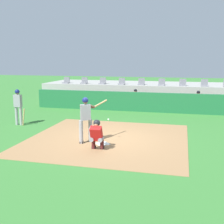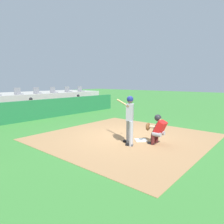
{
  "view_description": "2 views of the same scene",
  "coord_description": "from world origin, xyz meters",
  "views": [
    {
      "loc": [
        2.92,
        -10.99,
        3.26
      ],
      "look_at": [
        0.0,
        0.7,
        1.0
      ],
      "focal_mm": 45.75,
      "sensor_mm": 36.0,
      "label": 1
    },
    {
      "loc": [
        -6.64,
        -4.92,
        2.32
      ],
      "look_at": [
        0.0,
        0.7,
        1.0
      ],
      "focal_mm": 32.45,
      "sensor_mm": 36.0,
      "label": 2
    }
  ],
  "objects": [
    {
      "name": "stadium_seat_6",
      "position": [
        2.89,
        9.38,
        1.53
      ],
      "size": [
        0.46,
        0.46,
        0.48
      ],
      "color": "slate",
      "rests_on": "stands_platform"
    },
    {
      "name": "stadium_seat_2",
      "position": [
        -2.89,
        9.38,
        1.53
      ],
      "size": [
        0.46,
        0.46,
        0.48
      ],
      "color": "slate",
      "rests_on": "stands_platform"
    },
    {
      "name": "batter_at_plate",
      "position": [
        -0.68,
        -0.71,
        1.04
      ],
      "size": [
        0.84,
        1.29,
        1.8
      ],
      "color": "#99999E",
      "rests_on": "ground"
    },
    {
      "name": "stadium_seat_4",
      "position": [
        0.0,
        9.38,
        1.53
      ],
      "size": [
        0.46,
        0.46,
        0.48
      ],
      "color": "slate",
      "rests_on": "stands_platform"
    },
    {
      "name": "stadium_seat_7",
      "position": [
        4.33,
        9.38,
        1.53
      ],
      "size": [
        0.46,
        0.46,
        0.48
      ],
      "color": "slate",
      "rests_on": "stands_platform"
    },
    {
      "name": "catcher_crouched",
      "position": [
        -0.02,
        -1.5,
        0.61
      ],
      "size": [
        0.5,
        1.73,
        1.13
      ],
      "color": "gray",
      "rests_on": "ground"
    },
    {
      "name": "stadium_seat_5",
      "position": [
        1.44,
        9.38,
        1.53
      ],
      "size": [
        0.46,
        0.46,
        0.48
      ],
      "color": "slate",
      "rests_on": "stands_platform"
    },
    {
      "name": "stadium_seat_0",
      "position": [
        -5.78,
        9.38,
        1.53
      ],
      "size": [
        0.46,
        0.46,
        0.48
      ],
      "color": "slate",
      "rests_on": "stands_platform"
    },
    {
      "name": "dugout_player_1",
      "position": [
        3.86,
        7.34,
        0.67
      ],
      "size": [
        0.49,
        0.7,
        1.3
      ],
      "color": "#939399",
      "rests_on": "ground"
    },
    {
      "name": "home_plate",
      "position": [
        0.0,
        -0.8,
        0.02
      ],
      "size": [
        0.62,
        0.62,
        0.02
      ],
      "primitive_type": "cube",
      "rotation": [
        0.0,
        0.0,
        0.79
      ],
      "color": "white",
      "rests_on": "dirt_infield"
    },
    {
      "name": "dugout_player_0",
      "position": [
        -0.1,
        7.34,
        0.67
      ],
      "size": [
        0.49,
        0.7,
        1.3
      ],
      "color": "#939399",
      "rests_on": "ground"
    },
    {
      "name": "stadium_seat_3",
      "position": [
        -1.44,
        9.38,
        1.53
      ],
      "size": [
        0.46,
        0.46,
        0.48
      ],
      "color": "slate",
      "rests_on": "stands_platform"
    },
    {
      "name": "stadium_seat_1",
      "position": [
        -4.33,
        9.38,
        1.53
      ],
      "size": [
        0.46,
        0.46,
        0.48
      ],
      "color": "slate",
      "rests_on": "stands_platform"
    },
    {
      "name": "stands_platform",
      "position": [
        0.0,
        10.9,
        0.7
      ],
      "size": [
        15.0,
        4.4,
        1.4
      ],
      "primitive_type": "cube",
      "color": "#9E9E99",
      "rests_on": "ground"
    },
    {
      "name": "on_deck_batter",
      "position": [
        -4.93,
        1.34,
        1.02
      ],
      "size": [
        0.58,
        0.23,
        1.79
      ],
      "color": "#99999E",
      "rests_on": "ground"
    },
    {
      "name": "ground_plane",
      "position": [
        0.0,
        0.0,
        0.0
      ],
      "size": [
        80.0,
        80.0,
        0.0
      ],
      "primitive_type": "plane",
      "color": "#387A33"
    },
    {
      "name": "dugout_bench",
      "position": [
        0.0,
        7.5,
        0.23
      ],
      "size": [
        11.8,
        0.44,
        0.45
      ],
      "primitive_type": "cube",
      "color": "olive",
      "rests_on": "ground"
    },
    {
      "name": "dirt_infield",
      "position": [
        0.0,
        0.0,
        0.01
      ],
      "size": [
        6.4,
        6.4,
        0.01
      ],
      "primitive_type": "cube",
      "color": "#9E754C",
      "rests_on": "ground"
    },
    {
      "name": "dugout_wall",
      "position": [
        0.0,
        6.5,
        0.6
      ],
      "size": [
        13.0,
        0.3,
        1.2
      ],
      "primitive_type": "cube",
      "color": "#1E6638",
      "rests_on": "ground"
    }
  ]
}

